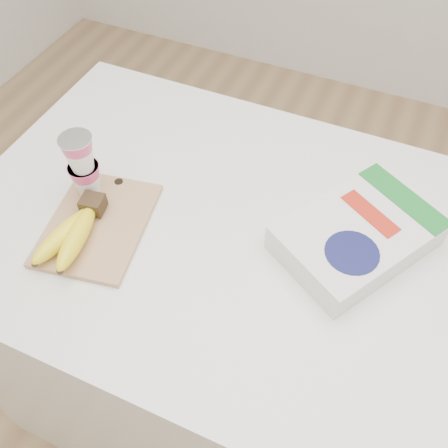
# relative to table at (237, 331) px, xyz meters

# --- Properties ---
(room) EXTENTS (4.00, 4.00, 4.00)m
(room) POSITION_rel_table_xyz_m (0.00, 0.00, 0.88)
(room) COLOR tan
(room) RESTS_ON ground
(table) EXTENTS (1.27, 0.84, 0.95)m
(table) POSITION_rel_table_xyz_m (0.00, 0.00, 0.00)
(table) COLOR white
(table) RESTS_ON ground
(cutting_board) EXTENTS (0.25, 0.31, 0.01)m
(cutting_board) POSITION_rel_table_xyz_m (-0.29, -0.12, 0.48)
(cutting_board) COLOR tan
(cutting_board) RESTS_ON table
(bananas) EXTENTS (0.10, 0.21, 0.06)m
(bananas) POSITION_rel_table_xyz_m (-0.31, -0.17, 0.51)
(bananas) COLOR #382816
(bananas) RESTS_ON cutting_board
(yogurt_stack) EXTENTS (0.07, 0.07, 0.16)m
(yogurt_stack) POSITION_rel_table_xyz_m (-0.35, -0.05, 0.58)
(yogurt_stack) COLOR white
(yogurt_stack) RESTS_ON cutting_board
(cereal_box) EXTENTS (0.34, 0.38, 0.07)m
(cereal_box) POSITION_rel_table_xyz_m (0.23, 0.06, 0.51)
(cereal_box) COLOR white
(cereal_box) RESTS_ON table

